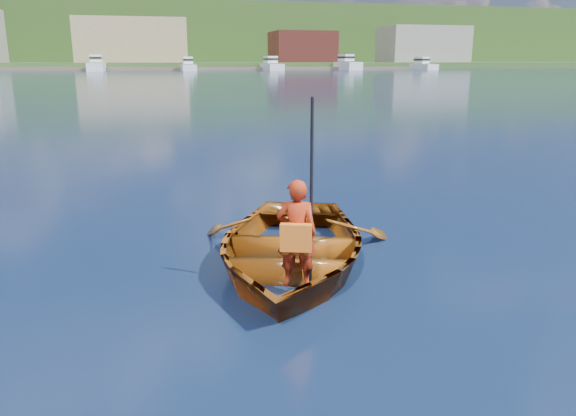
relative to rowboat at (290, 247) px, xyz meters
The scene contains 8 objects.
ground 0.79m from the rowboat, 79.42° to the right, with size 600.00×600.00×0.00m.
rowboat is the anchor object (origin of this frame).
child_paddler 1.02m from the rowboat, 99.09° to the right, with size 0.51×0.42×2.07m.
shoreline 236.09m from the rowboat, 89.97° to the left, with size 400.00×140.00×22.00m.
dock 147.56m from the rowboat, 93.64° to the left, with size 160.05×7.40×0.80m.
waterfront_buildings 164.61m from the rowboat, 92.65° to the left, with size 202.00×16.00×14.00m.
marina_yachts 142.80m from the rowboat, 87.07° to the left, with size 140.44×13.65×4.40m.
hillside_trees 236.51m from the rowboat, 89.94° to the left, with size 297.25×74.48×23.92m.
Camera 1 is at (-1.78, -5.82, 2.54)m, focal length 35.00 mm.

